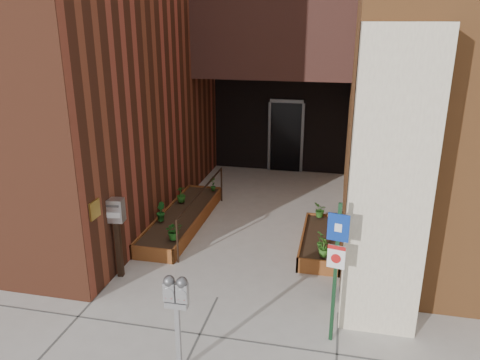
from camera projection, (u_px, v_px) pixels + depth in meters
The scene contains 14 objects.
ground at pixel (217, 298), 7.85m from camera, with size 80.00×80.00×0.00m, color #9E9991.
planter_left at pixel (183, 219), 10.62m from camera, with size 0.90×3.60×0.30m.
planter_right at pixel (321, 242), 9.51m from camera, with size 0.80×2.20×0.30m.
handrail at pixel (202, 196), 10.27m from camera, with size 0.04×3.34×0.90m.
parking_meter at pixel (176, 299), 5.86m from camera, with size 0.32×0.15×1.42m.
sign_post at pixel (336, 259), 6.39m from camera, with size 0.29×0.09×2.14m.
payment_dropbox at pixel (116, 221), 8.18m from camera, with size 0.32×0.26×1.50m.
shrub_left_a at pixel (174, 230), 9.22m from camera, with size 0.33×0.33×0.37m, color #1F631C.
shrub_left_b at pixel (160, 212), 10.07m from camera, with size 0.23×0.23×0.41m, color #175019.
shrub_left_c at pixel (181, 194), 11.11m from camera, with size 0.22×0.22×0.38m, color #1F5518.
shrub_left_d at pixel (213, 183), 11.83m from camera, with size 0.21×0.21×0.40m, color #1C5317.
shrub_right_a at pixel (324, 247), 8.55m from camera, with size 0.20×0.20×0.36m, color #2C5D1A.
shrub_right_b at pixel (320, 239), 8.86m from camera, with size 0.19×0.19×0.36m, color #235117.
shrub_right_c at pixel (320, 210), 10.26m from camera, with size 0.29×0.29×0.33m, color #255718.
Camera 1 is at (1.85, -6.54, 4.42)m, focal length 35.00 mm.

